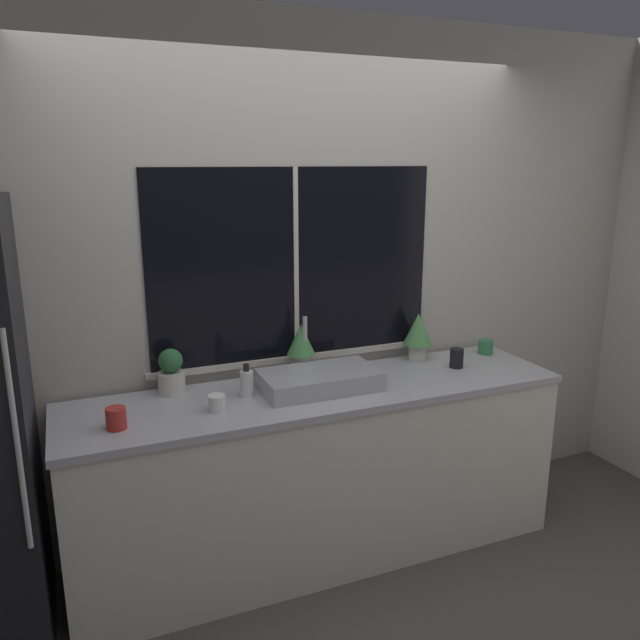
% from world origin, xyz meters
% --- Properties ---
extents(ground_plane, '(14.00, 14.00, 0.00)m').
position_xyz_m(ground_plane, '(0.00, 0.00, 0.00)').
color(ground_plane, '#4C4742').
extents(wall_back, '(8.00, 0.09, 2.70)m').
position_xyz_m(wall_back, '(0.00, 0.66, 1.35)').
color(wall_back, '#BCB7AD').
rests_on(wall_back, ground_plane).
extents(wall_right, '(0.06, 7.00, 2.70)m').
position_xyz_m(wall_right, '(2.23, 1.50, 1.35)').
color(wall_right, '#BCB7AD').
rests_on(wall_right, ground_plane).
extents(counter, '(2.48, 0.62, 0.90)m').
position_xyz_m(counter, '(0.00, 0.30, 0.45)').
color(counter, silver).
rests_on(counter, ground_plane).
extents(sink, '(0.57, 0.38, 0.32)m').
position_xyz_m(sink, '(-0.00, 0.31, 0.95)').
color(sink, '#ADADB2').
rests_on(sink, counter).
extents(potted_plant_left, '(0.13, 0.13, 0.22)m').
position_xyz_m(potted_plant_left, '(-0.68, 0.52, 1.01)').
color(potted_plant_left, silver).
rests_on(potted_plant_left, counter).
extents(potted_plant_center, '(0.15, 0.15, 0.28)m').
position_xyz_m(potted_plant_center, '(-0.01, 0.52, 1.06)').
color(potted_plant_center, silver).
rests_on(potted_plant_center, counter).
extents(potted_plant_right, '(0.16, 0.16, 0.27)m').
position_xyz_m(potted_plant_right, '(0.68, 0.52, 1.06)').
color(potted_plant_right, silver).
rests_on(potted_plant_right, counter).
extents(soap_bottle, '(0.06, 0.06, 0.16)m').
position_xyz_m(soap_bottle, '(-0.36, 0.35, 0.97)').
color(soap_bottle, white).
rests_on(soap_bottle, counter).
extents(mug_red, '(0.08, 0.08, 0.09)m').
position_xyz_m(mug_red, '(-0.96, 0.19, 0.95)').
color(mug_red, '#B72D28').
rests_on(mug_red, counter).
extents(mug_black, '(0.07, 0.07, 0.10)m').
position_xyz_m(mug_black, '(0.81, 0.32, 0.96)').
color(mug_black, black).
rests_on(mug_black, counter).
extents(mug_white, '(0.08, 0.08, 0.08)m').
position_xyz_m(mug_white, '(-0.53, 0.22, 0.94)').
color(mug_white, white).
rests_on(mug_white, counter).
extents(mug_green, '(0.08, 0.08, 0.08)m').
position_xyz_m(mug_green, '(1.11, 0.46, 0.94)').
color(mug_green, '#38844C').
rests_on(mug_green, counter).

